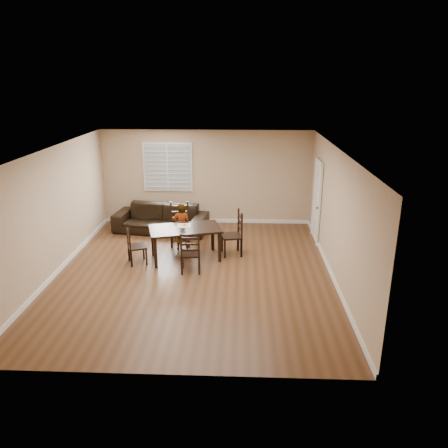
{
  "coord_description": "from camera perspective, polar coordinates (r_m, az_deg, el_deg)",
  "views": [
    {
      "loc": [
        1.03,
        -8.75,
        4.1
      ],
      "look_at": [
        0.64,
        0.39,
        1.0
      ],
      "focal_mm": 35.0,
      "sensor_mm": 36.0,
      "label": 1
    }
  ],
  "objects": [
    {
      "name": "ground",
      "position": [
        9.72,
        -3.9,
        -6.29
      ],
      "size": [
        7.0,
        7.0,
        0.0
      ],
      "primitive_type": "plane",
      "color": "brown",
      "rests_on": "ground"
    },
    {
      "name": "room",
      "position": [
        9.27,
        -3.8,
        4.34
      ],
      "size": [
        6.04,
        7.04,
        2.72
      ],
      "color": "tan",
      "rests_on": "ground"
    },
    {
      "name": "dining_table",
      "position": [
        10.2,
        -5.11,
        -0.99
      ],
      "size": [
        1.82,
        1.33,
        0.76
      ],
      "rotation": [
        0.0,
        0.0,
        0.28
      ],
      "color": "black",
      "rests_on": "ground"
    },
    {
      "name": "chair_near",
      "position": [
        11.24,
        -5.78,
        -0.1
      ],
      "size": [
        0.54,
        0.51,
        1.09
      ],
      "rotation": [
        0.0,
        0.0,
        0.12
      ],
      "color": "black",
      "rests_on": "ground"
    },
    {
      "name": "chair_far",
      "position": [
        9.49,
        -4.42,
        -4.06
      ],
      "size": [
        0.46,
        0.44,
        0.96
      ],
      "rotation": [
        0.0,
        0.0,
        3.23
      ],
      "color": "black",
      "rests_on": "ground"
    },
    {
      "name": "chair_left",
      "position": [
        10.19,
        -11.92,
        -2.87
      ],
      "size": [
        0.52,
        0.54,
        0.93
      ],
      "rotation": [
        0.0,
        0.0,
        1.96
      ],
      "color": "black",
      "rests_on": "ground"
    },
    {
      "name": "chair_right",
      "position": [
        10.49,
        1.7,
        -1.39
      ],
      "size": [
        0.55,
        0.57,
        1.09
      ],
      "rotation": [
        0.0,
        0.0,
        -1.37
      ],
      "color": "black",
      "rests_on": "ground"
    },
    {
      "name": "child",
      "position": [
        10.78,
        -5.57,
        -0.37
      ],
      "size": [
        0.47,
        0.35,
        1.19
      ],
      "primitive_type": "imported",
      "rotation": [
        0.0,
        0.0,
        3.3
      ],
      "color": "gray",
      "rests_on": "ground"
    },
    {
      "name": "napkin",
      "position": [
        10.34,
        -5.27,
        -0.19
      ],
      "size": [
        0.35,
        0.35,
        0.0
      ],
      "primitive_type": "cube",
      "rotation": [
        0.0,
        0.0,
        0.07
      ],
      "color": "beige",
      "rests_on": "dining_table"
    },
    {
      "name": "donut",
      "position": [
        10.34,
        -5.17,
        -0.07
      ],
      "size": [
        0.1,
        0.1,
        0.04
      ],
      "color": "#C08845",
      "rests_on": "napkin"
    },
    {
      "name": "sofa",
      "position": [
        12.19,
        -8.23,
        0.7
      ],
      "size": [
        2.66,
        1.35,
        0.74
      ],
      "primitive_type": "imported",
      "rotation": [
        0.0,
        0.0,
        -0.14
      ],
      "color": "black",
      "rests_on": "ground"
    }
  ]
}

